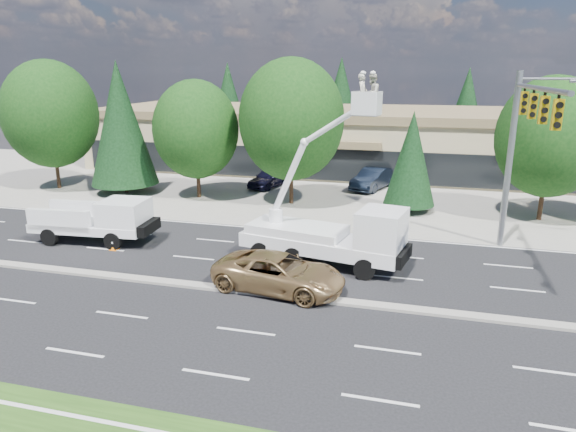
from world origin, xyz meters
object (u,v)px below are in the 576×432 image
(utility_pickup, at_px, (99,224))
(bucket_truck, at_px, (335,227))
(signal_mast, at_px, (521,136))
(minivan, at_px, (279,273))

(utility_pickup, height_order, bucket_truck, bucket_truck)
(utility_pickup, distance_m, bucket_truck, 12.90)
(signal_mast, bearing_deg, bucket_truck, -159.82)
(signal_mast, xyz_separation_m, bucket_truck, (-8.10, -2.97, -4.17))
(bucket_truck, xyz_separation_m, minivan, (-1.75, -3.47, -1.11))
(signal_mast, height_order, minivan, signal_mast)
(signal_mast, bearing_deg, minivan, -146.81)
(signal_mast, xyz_separation_m, minivan, (-9.85, -6.44, -5.28))
(minivan, bearing_deg, utility_pickup, 79.57)
(signal_mast, xyz_separation_m, utility_pickup, (-20.96, -2.81, -5.07))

